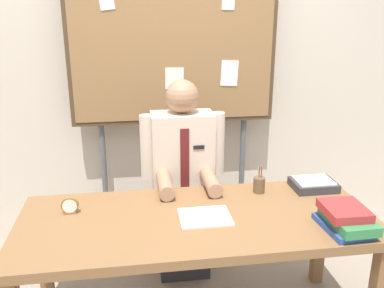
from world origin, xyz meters
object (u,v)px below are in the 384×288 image
object	(u,v)px
bulletin_board	(174,41)
desk_clock	(70,206)
pen_holder	(259,185)
desk	(197,230)
paper_tray	(313,184)
person	(183,188)
book_stack	(346,219)
open_notebook	(205,217)

from	to	relation	value
bulletin_board	desk_clock	world-z (taller)	bulletin_board
bulletin_board	pen_holder	bearing A→B (deg)	-62.68
desk	paper_tray	bearing A→B (deg)	18.34
desk	pen_holder	distance (m)	0.51
person	book_stack	distance (m)	1.11
person	bulletin_board	xyz separation A→B (m)	(0.00, 0.47, 0.93)
desk	desk_clock	size ratio (longest dim) A/B	20.12
bulletin_board	paper_tray	xyz separation A→B (m)	(0.77, -0.81, -0.81)
desk_clock	pen_holder	bearing A→B (deg)	5.92
open_notebook	pen_holder	bearing A→B (deg)	35.78
open_notebook	desk_clock	size ratio (longest dim) A/B	2.88
open_notebook	paper_tray	bearing A→B (deg)	20.65
desk	open_notebook	xyz separation A→B (m)	(0.04, -0.02, 0.09)
book_stack	paper_tray	size ratio (longest dim) A/B	1.18
book_stack	bulletin_board	bearing A→B (deg)	118.66
book_stack	paper_tray	distance (m)	0.50
person	open_notebook	bearing A→B (deg)	-86.34
book_stack	desk_clock	distance (m)	1.44
open_notebook	pen_holder	size ratio (longest dim) A/B	1.69
person	desk_clock	world-z (taller)	person
paper_tray	bulletin_board	bearing A→B (deg)	133.36
pen_holder	paper_tray	xyz separation A→B (m)	(0.35, 0.00, -0.02)
bulletin_board	paper_tray	distance (m)	1.38
book_stack	pen_holder	distance (m)	0.57
desk	open_notebook	world-z (taller)	open_notebook
pen_holder	bulletin_board	bearing A→B (deg)	117.32
desk_clock	book_stack	bearing A→B (deg)	-15.35
desk	person	bearing A→B (deg)	90.00
desk	bulletin_board	bearing A→B (deg)	89.99
bulletin_board	desk_clock	xyz separation A→B (m)	(-0.67, -0.92, -0.79)
desk_clock	person	bearing A→B (deg)	33.85
person	open_notebook	size ratio (longest dim) A/B	5.06
book_stack	paper_tray	world-z (taller)	book_stack
desk	book_stack	distance (m)	0.77
desk	person	distance (m)	0.59
person	desk_clock	distance (m)	0.82
desk	pen_holder	xyz separation A→B (m)	(0.42, 0.25, 0.13)
desk	paper_tray	xyz separation A→B (m)	(0.77, 0.25, 0.11)
open_notebook	paper_tray	size ratio (longest dim) A/B	1.04
desk_clock	pen_holder	xyz separation A→B (m)	(1.09, 0.11, 0.01)
bulletin_board	pen_holder	size ratio (longest dim) A/B	13.84
desk	desk_clock	bearing A→B (deg)	168.18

